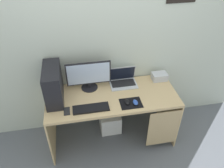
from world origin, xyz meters
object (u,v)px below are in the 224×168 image
at_px(projector, 159,77).
at_px(cell_phone, 67,111).
at_px(laptop, 123,80).
at_px(keyboard, 91,108).
at_px(mouse_left, 127,102).
at_px(mouse_right, 135,102).
at_px(pc_tower, 53,84).
at_px(monitor, 89,76).
at_px(subwoofer, 110,121).

xyz_separation_m(projector, cell_phone, (-1.26, -0.40, -0.04)).
distance_m(laptop, keyboard, 0.63).
bearing_deg(keyboard, mouse_left, 2.64).
relative_size(keyboard, mouse_left, 4.38).
bearing_deg(mouse_right, laptop, 97.52).
height_order(laptop, mouse_left, laptop).
bearing_deg(pc_tower, keyboard, -34.43).
xyz_separation_m(projector, mouse_left, (-0.55, -0.39, -0.03)).
xyz_separation_m(pc_tower, mouse_right, (0.93, -0.28, -0.19)).
height_order(laptop, cell_phone, laptop).
relative_size(pc_tower, cell_phone, 3.76).
height_order(monitor, projector, monitor).
bearing_deg(pc_tower, monitor, 15.87).
distance_m(laptop, projector, 0.51).
distance_m(monitor, subwoofer, 0.85).
relative_size(keyboard, mouse_right, 4.38).
height_order(monitor, cell_phone, monitor).
xyz_separation_m(cell_phone, subwoofer, (0.56, 0.34, -0.62)).
height_order(pc_tower, mouse_left, pc_tower).
xyz_separation_m(pc_tower, mouse_left, (0.84, -0.26, -0.19)).
bearing_deg(pc_tower, mouse_left, -17.00).
bearing_deg(projector, laptop, 179.39).
distance_m(mouse_left, mouse_right, 0.10).
bearing_deg(projector, monitor, -179.00).
height_order(keyboard, cell_phone, keyboard).
distance_m(monitor, keyboard, 0.44).
bearing_deg(projector, mouse_right, -137.10).
bearing_deg(monitor, projector, 1.00).
relative_size(monitor, cell_phone, 4.27).
distance_m(monitor, laptop, 0.47).
bearing_deg(laptop, subwoofer, -159.43).
bearing_deg(laptop, projector, -0.61).
bearing_deg(keyboard, pc_tower, 145.57).
bearing_deg(projector, cell_phone, -162.15).
relative_size(cell_phone, subwoofer, 0.45).
relative_size(laptop, mouse_left, 3.67).
height_order(mouse_left, cell_phone, mouse_left).
xyz_separation_m(monitor, laptop, (0.45, 0.02, -0.15)).
height_order(projector, mouse_right, projector).
relative_size(projector, keyboard, 0.48).
distance_m(pc_tower, subwoofer, 1.08).
relative_size(pc_tower, mouse_left, 5.09).
height_order(monitor, subwoofer, monitor).
height_order(monitor, keyboard, monitor).
bearing_deg(mouse_left, cell_phone, -179.14).
bearing_deg(cell_phone, mouse_right, -1.02).
relative_size(laptop, keyboard, 0.84).
bearing_deg(monitor, laptop, 2.82).
height_order(pc_tower, projector, pc_tower).
distance_m(projector, mouse_left, 0.67).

